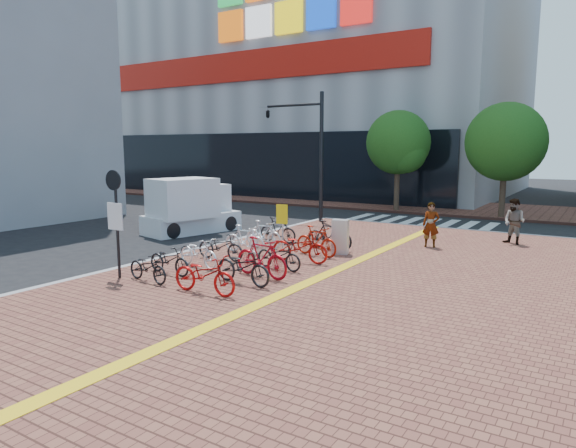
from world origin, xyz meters
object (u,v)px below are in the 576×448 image
Objects in this scene: bike_12 at (316,241)px; traffic_light_pole at (296,133)px; bike_3 at (221,246)px; bike_9 at (261,257)px; bike_8 at (243,266)px; yellow_sign at (282,218)px; box_truck at (190,207)px; bike_7 at (205,274)px; pedestrian_b at (514,222)px; notice_sign at (115,211)px; bike_10 at (279,255)px; utility_box at (340,237)px; bike_5 at (263,234)px; bike_11 at (300,247)px; bike_6 at (278,230)px; bike_2 at (198,252)px; bike_0 at (148,267)px; bike_1 at (169,260)px; bike_4 at (245,239)px; bike_13 at (330,235)px; pedestrian_a at (431,225)px.

traffic_light_pole is at bearing 45.28° from bike_12.
bike_9 is at bearing -119.38° from bike_3.
yellow_sign is (-1.80, 4.78, 0.65)m from bike_8.
box_truck is (-2.39, -5.43, -3.44)m from traffic_light_pole.
pedestrian_b reaches higher than bike_7.
bike_9 is 0.63× the size of notice_sign.
bike_10 is (-0.12, 1.98, -0.05)m from bike_8.
bike_8 is at bearing -94.83° from utility_box.
bike_5 is 4.51m from bike_9.
bike_12 is 0.37× the size of box_truck.
bike_12 is 6.78m from notice_sign.
bike_8 is 1.54× the size of utility_box.
bike_8 is 0.95× the size of bike_11.
bike_6 is 0.36× the size of box_truck.
notice_sign is (-1.02, -2.28, 1.49)m from bike_2.
bike_9 reaches higher than bike_0.
bike_4 reaches higher than bike_1.
yellow_sign is at bearing -3.34° from bike_1.
bike_8 is (2.44, -0.89, 0.02)m from bike_2.
bike_13 is (2.30, 5.86, 0.10)m from bike_1.
bike_10 is at bearing -61.29° from traffic_light_pole.
bike_3 is 0.99× the size of bike_13.
notice_sign is (-3.19, -0.11, 1.45)m from bike_7.
bike_11 is at bearing -130.85° from pedestrian_a.
bike_12 is 0.95m from utility_box.
notice_sign is (-3.45, -1.39, 1.47)m from bike_8.
bike_2 is 1.00× the size of bike_13.
traffic_light_pole is (-5.28, 13.17, 3.97)m from bike_7.
pedestrian_b reaches higher than pedestrian_a.
bike_3 reaches higher than bike_10.
pedestrian_b is (5.57, 4.79, 0.35)m from bike_13.
pedestrian_b is at bearing 31.16° from pedestrian_a.
notice_sign reaches higher than bike_9.
bike_1 is at bearing 161.82° from bike_12.
pedestrian_b is (5.45, 8.40, 0.45)m from bike_10.
bike_6 is at bearing 85.78° from bike_13.
traffic_light_pole is (-2.92, 6.16, 3.97)m from bike_6.
bike_5 is 2.45m from bike_12.
bike_11 reaches higher than bike_8.
bike_9 is at bearing 5.22° from bike_8.
notice_sign is (-0.96, -4.77, 1.46)m from bike_4.
bike_7 reaches higher than bike_10.
bike_12 is at bearing -15.16° from box_truck.
bike_5 is (-0.11, 3.72, 0.04)m from bike_2.
bike_9 is (2.49, -2.50, 0.08)m from bike_4.
box_truck is (-5.44, 3.08, 0.54)m from bike_4.
utility_box is at bearing -108.76° from pedestrian_b.
bike_13 is at bearing -91.86° from bike_6.
bike_3 is at bearing -105.11° from yellow_sign.
bike_10 is at bearing -28.94° from bike_0.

